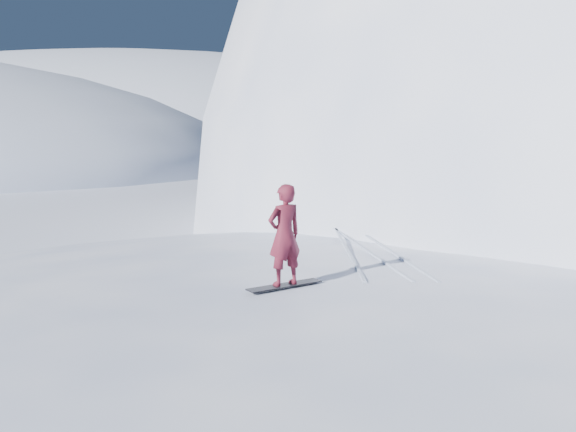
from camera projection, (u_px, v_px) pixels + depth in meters
The scene contains 6 objects.
near_ridge at pixel (440, 407), 11.92m from camera, with size 36.00×28.00×4.80m, color white.
far_ridge_c at pixel (120, 150), 120.06m from camera, with size 140.00×90.00×36.00m, color white.
wind_bumps at pixel (358, 427), 11.15m from camera, with size 16.00×14.40×1.00m.
snowboard at pixel (285, 285), 11.28m from camera, with size 1.44×0.27×0.02m, color black.
snowboarder at pixel (284, 235), 11.15m from camera, with size 0.65×0.43×1.78m, color maroon.
board_tracks at pixel (367, 249), 14.47m from camera, with size 1.91×5.99×0.04m.
Camera 1 is at (-1.13, -8.43, 5.27)m, focal length 40.00 mm.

